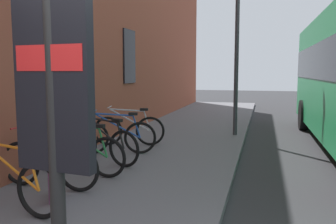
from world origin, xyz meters
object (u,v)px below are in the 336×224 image
Objects in this scene: bicycle_far_end at (8,183)px; bicycle_nearest_sign at (49,164)px; bicycle_beside_lamp at (103,144)px; transit_info_sign at (55,109)px; pedestrian_crossing_street at (53,126)px; bicycle_by_door at (129,130)px; bicycle_leaning_wall at (117,137)px; street_lamp at (237,24)px; bicycle_under_window at (81,153)px.

bicycle_nearest_sign is (0.97, 0.05, 0.00)m from bicycle_far_end.
bicycle_nearest_sign is 1.03× the size of bicycle_beside_lamp.
transit_info_sign reaches higher than pedestrian_crossing_street.
transit_info_sign is at bearing -162.67° from bicycle_by_door.
bicycle_beside_lamp is at bearing -174.99° from bicycle_leaning_wall.
bicycle_beside_lamp and bicycle_by_door have the same top height.
bicycle_leaning_wall is 0.99× the size of bicycle_by_door.
street_lamp is at bearing -36.69° from bicycle_leaning_wall.
bicycle_nearest_sign is 2.46m from bicycle_leaning_wall.
pedestrian_crossing_street is (-2.93, -0.32, 0.70)m from bicycle_leaning_wall.
bicycle_beside_lamp is at bearing -2.59° from bicycle_under_window.
bicycle_by_door is (0.94, 0.07, 0.00)m from bicycle_leaning_wall.
pedestrian_crossing_street is (-1.27, -0.28, 0.70)m from bicycle_under_window.
bicycle_under_window and bicycle_by_door have the same top height.
bicycle_by_door is (3.40, -0.02, 0.00)m from bicycle_nearest_sign.
bicycle_under_window is 1.02× the size of bicycle_by_door.
pedestrian_crossing_street reaches higher than bicycle_nearest_sign.
street_lamp is (4.81, -2.31, 2.78)m from bicycle_under_window.
bicycle_far_end is at bearing 144.07° from pedestrian_crossing_street.
bicycle_under_window is at bearing 26.98° from transit_info_sign.
bicycle_leaning_wall is (3.43, -0.04, 0.00)m from bicycle_far_end.
bicycle_beside_lamp is at bearing 6.72° from pedestrian_crossing_street.
bicycle_nearest_sign is 3.40m from bicycle_by_door.
transit_info_sign is 1.35× the size of pedestrian_crossing_street.
bicycle_far_end is 1.77m from bicycle_under_window.
bicycle_under_window is (1.77, -0.08, 0.00)m from bicycle_far_end.
bicycle_beside_lamp is 1.80m from bicycle_by_door.
transit_info_sign reaches higher than bicycle_beside_lamp.
bicycle_under_window is 6.02m from street_lamp.
transit_info_sign is (-6.16, -1.92, 1.21)m from bicycle_by_door.
bicycle_beside_lamp is (1.60, -0.16, -0.00)m from bicycle_nearest_sign.
bicycle_nearest_sign is 6.72m from street_lamp.
bicycle_far_end is 0.73× the size of transit_info_sign.
bicycle_nearest_sign is 1.02× the size of bicycle_by_door.
bicycle_leaning_wall is 0.96× the size of pedestrian_crossing_street.
bicycle_by_door is 0.97× the size of pedestrian_crossing_street.
transit_info_sign is at bearing -146.21° from pedestrian_crossing_street.
bicycle_under_window is at bearing -2.51° from bicycle_far_end.
bicycle_leaning_wall is (2.46, -0.09, -0.00)m from bicycle_nearest_sign.
bicycle_far_end and bicycle_beside_lamp have the same top height.
pedestrian_crossing_street is (-2.07, -0.24, 0.70)m from bicycle_beside_lamp.
bicycle_nearest_sign is 0.33× the size of street_lamp.
bicycle_leaning_wall is (0.86, 0.08, 0.00)m from bicycle_beside_lamp.
pedestrian_crossing_street reaches higher than bicycle_by_door.
street_lamp is at bearing -29.56° from bicycle_beside_lamp.
pedestrian_crossing_street is (0.49, -0.36, 0.70)m from bicycle_far_end.
bicycle_far_end is 0.99× the size of bicycle_nearest_sign.
bicycle_nearest_sign is 0.74× the size of transit_info_sign.
bicycle_nearest_sign is at bearing 156.56° from street_lamp.
street_lamp reaches higher than bicycle_leaning_wall.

